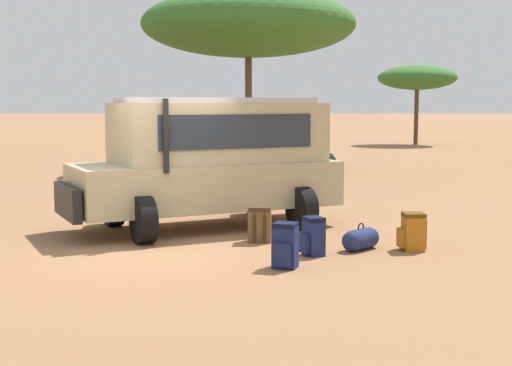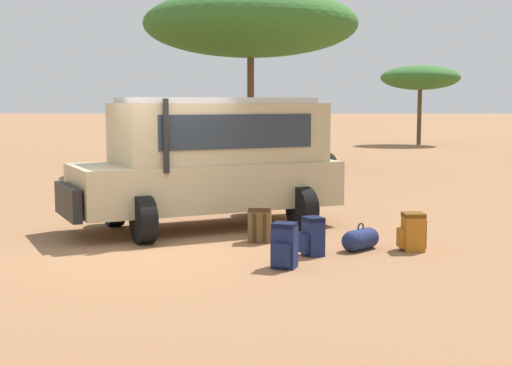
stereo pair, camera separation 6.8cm
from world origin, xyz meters
TOP-DOWN VIEW (x-y plane):
  - ground_plane at (0.00, 0.00)m, footprint 320.00×320.00m
  - safari_vehicle at (0.68, 2.05)m, footprint 5.33×3.96m
  - backpack_beside_front_wheel at (2.47, -0.42)m, footprint 0.42×0.41m
  - backpack_cluster_center at (2.03, -1.27)m, footprint 0.40×0.44m
  - backpack_near_rear_wheel at (4.08, 0.01)m, footprint 0.45×0.38m
  - backpack_outermost at (1.63, 0.65)m, footprint 0.39×0.44m
  - duffel_bag_low_black_case at (3.26, 0.04)m, footprint 0.64×0.68m
  - acacia_tree_left_mid at (0.93, 13.97)m, footprint 7.48×6.81m
  - acacia_tree_centre_back at (9.90, 29.72)m, footprint 4.46×4.18m

SIDE VIEW (x-z plane):
  - ground_plane at x=0.00m, z-range 0.00..0.00m
  - duffel_bag_low_black_case at x=3.26m, z-range -0.05..0.39m
  - backpack_beside_front_wheel at x=2.47m, z-range -0.01..0.59m
  - backpack_outermost at x=1.63m, z-range -0.01..0.60m
  - backpack_near_rear_wheel at x=4.08m, z-range -0.01..0.60m
  - backpack_cluster_center at x=2.03m, z-range -0.01..0.64m
  - safari_vehicle at x=0.68m, z-range 0.07..2.51m
  - acacia_tree_centre_back at x=9.90m, z-range 1.54..6.03m
  - acacia_tree_left_mid at x=0.93m, z-range 1.96..8.18m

